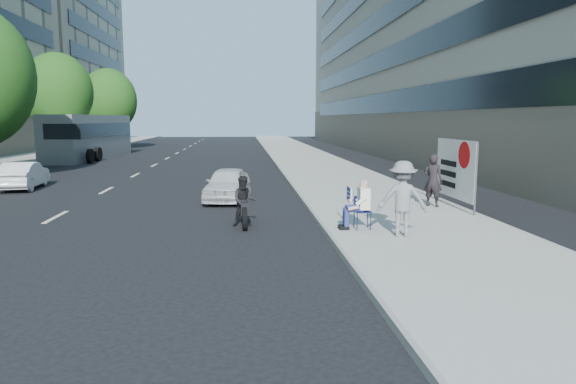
{
  "coord_description": "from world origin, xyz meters",
  "views": [
    {
      "loc": [
        -0.72,
        -8.18,
        3.02
      ],
      "look_at": [
        0.25,
        2.68,
        1.46
      ],
      "focal_mm": 32.0,
      "sensor_mm": 36.0,
      "label": 1
    }
  ],
  "objects": [
    {
      "name": "pedestrian_woman",
      "position": [
        5.51,
        8.05,
        1.01
      ],
      "size": [
        0.75,
        0.72,
        1.73
      ],
      "primitive_type": "imported",
      "rotation": [
        0.0,
        0.0,
        2.43
      ],
      "color": "black",
      "rests_on": "near_sidewalk"
    },
    {
      "name": "seated_protester",
      "position": [
        2.29,
        4.84,
        0.87
      ],
      "size": [
        0.83,
        1.12,
        1.31
      ],
      "color": "#131853",
      "rests_on": "near_sidewalk"
    },
    {
      "name": "white_sedan_mid",
      "position": [
        -10.19,
        14.84,
        0.59
      ],
      "size": [
        1.63,
        3.71,
        1.18
      ],
      "primitive_type": "imported",
      "rotation": [
        0.0,
        0.0,
        3.25
      ],
      "color": "white",
      "rests_on": "ground"
    },
    {
      "name": "bus",
      "position": [
        -12.29,
        32.19,
        1.64
      ],
      "size": [
        3.66,
        12.25,
        3.3
      ],
      "rotation": [
        0.0,
        0.0,
        -0.09
      ],
      "color": "slate",
      "rests_on": "ground"
    },
    {
      "name": "tree_far_d",
      "position": [
        -13.7,
        30.0,
        4.89
      ],
      "size": [
        4.8,
        4.8,
        7.65
      ],
      "color": "#382616",
      "rests_on": "ground"
    },
    {
      "name": "ground",
      "position": [
        0.0,
        0.0,
        0.0
      ],
      "size": [
        160.0,
        160.0,
        0.0
      ],
      "primitive_type": "plane",
      "color": "black",
      "rests_on": "ground"
    },
    {
      "name": "white_sedan_near",
      "position": [
        -1.28,
        10.85,
        0.62
      ],
      "size": [
        1.92,
        3.77,
        1.23
      ],
      "primitive_type": "imported",
      "rotation": [
        0.0,
        0.0,
        -0.13
      ],
      "color": "silver",
      "rests_on": "ground"
    },
    {
      "name": "motorcycle",
      "position": [
        -0.68,
        6.21,
        0.64
      ],
      "size": [
        0.72,
        2.05,
        1.42
      ],
      "rotation": [
        0.0,
        0.0,
        0.05
      ],
      "color": "black",
      "rests_on": "ground"
    },
    {
      "name": "jogger",
      "position": [
        3.18,
        3.95,
        1.08
      ],
      "size": [
        1.32,
        0.92,
        1.86
      ],
      "primitive_type": "imported",
      "rotation": [
        0.0,
        0.0,
        2.93
      ],
      "color": "gray",
      "rests_on": "near_sidewalk"
    },
    {
      "name": "protest_banner",
      "position": [
        6.18,
        7.9,
        1.4
      ],
      "size": [
        0.08,
        3.06,
        2.2
      ],
      "color": "#4C4C4C",
      "rests_on": "near_sidewalk"
    },
    {
      "name": "near_sidewalk",
      "position": [
        4.0,
        20.0,
        0.07
      ],
      "size": [
        5.0,
        120.0,
        0.15
      ],
      "primitive_type": "cube",
      "color": "#9C9A92",
      "rests_on": "ground"
    },
    {
      "name": "near_building",
      "position": [
        17.0,
        32.0,
        10.0
      ],
      "size": [
        14.0,
        70.0,
        20.0
      ],
      "primitive_type": "cube",
      "color": "#9D9687",
      "rests_on": "ground"
    },
    {
      "name": "tree_far_e",
      "position": [
        -13.7,
        44.0,
        4.78
      ],
      "size": [
        5.4,
        5.4,
        7.89
      ],
      "color": "#382616",
      "rests_on": "ground"
    },
    {
      "name": "far_bldg_north",
      "position": [
        -30.0,
        62.0,
        14.0
      ],
      "size": [
        22.0,
        28.0,
        28.0
      ],
      "primitive_type": "cube",
      "color": "tan",
      "rests_on": "ground"
    }
  ]
}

